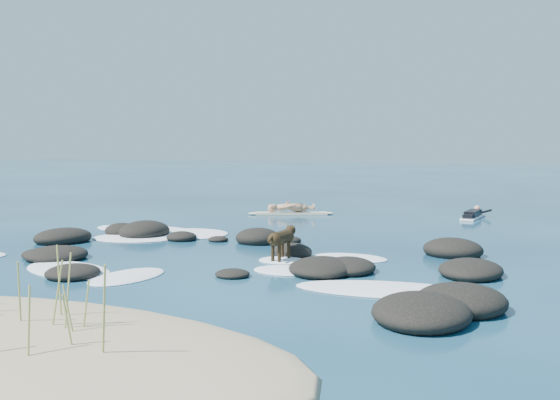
% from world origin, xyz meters
% --- Properties ---
extents(ground, '(160.00, 160.00, 0.00)m').
position_xyz_m(ground, '(0.00, 0.00, 0.00)').
color(ground, '#0A2642').
rests_on(ground, ground).
extents(dune_grass, '(3.58, 1.62, 1.20)m').
position_xyz_m(dune_grass, '(0.42, -8.05, 0.63)').
color(dune_grass, '#939D4C').
rests_on(dune_grass, ground).
extents(reef_rocks, '(12.42, 7.61, 0.61)m').
position_xyz_m(reef_rocks, '(0.72, -1.46, 0.12)').
color(reef_rocks, black).
rests_on(reef_rocks, ground).
extents(breaking_foam, '(12.70, 8.19, 0.12)m').
position_xyz_m(breaking_foam, '(-1.94, -0.42, 0.01)').
color(breaking_foam, white).
rests_on(breaking_foam, ground).
extents(standing_surfer_rig, '(3.08, 1.60, 1.85)m').
position_xyz_m(standing_surfer_rig, '(-1.91, 7.80, 0.73)').
color(standing_surfer_rig, beige).
rests_on(standing_surfer_rig, ground).
extents(paddling_surfer_rig, '(1.03, 2.31, 0.40)m').
position_xyz_m(paddling_surfer_rig, '(4.56, 9.13, 0.14)').
color(paddling_surfer_rig, white).
rests_on(paddling_surfer_rig, ground).
extents(dog, '(0.41, 1.28, 0.81)m').
position_xyz_m(dog, '(1.29, -1.16, 0.54)').
color(dog, black).
rests_on(dog, ground).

